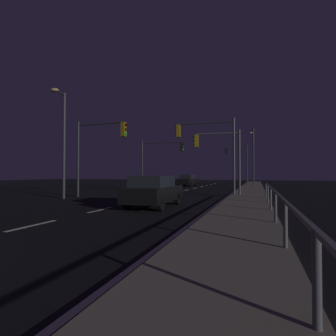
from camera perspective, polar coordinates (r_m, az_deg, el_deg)
ground_plane at (r=20.66m, az=-1.26°, el=-5.85°), size 112.00×112.00×0.00m
sidewalk_right at (r=19.50m, az=16.50°, el=-5.87°), size 2.54×77.00×0.14m
lane_markings_center at (r=23.98m, az=1.53°, el=-5.20°), size 0.14×50.00×0.01m
lane_edge_line at (r=24.57m, az=13.28°, el=-5.07°), size 0.14×53.00×0.01m
car at (r=13.62m, az=-2.99°, el=-4.77°), size 1.90×4.43×1.57m
car_oncoming at (r=36.61m, az=4.06°, el=-2.56°), size 2.03×4.48×1.57m
traffic_light_overhead_east at (r=20.67m, az=10.49°, el=3.92°), size 3.48×0.54×4.80m
traffic_light_near_right at (r=29.64m, az=-1.68°, el=2.91°), size 4.88×0.34×5.33m
traffic_light_mid_left at (r=20.92m, az=8.39°, el=5.64°), size 4.58×0.34×5.67m
traffic_light_mid_right at (r=19.84m, az=-14.42°, el=5.14°), size 4.09×0.40×5.46m
traffic_light_far_center at (r=40.01m, az=14.42°, el=2.16°), size 3.11×0.55×5.58m
street_lamp_far_end at (r=36.92m, az=17.40°, el=3.40°), size 0.80×2.32×7.39m
street_lamp_across_street at (r=19.27m, az=-21.30°, el=6.57°), size 0.76×1.68×7.07m
barrier_fence at (r=9.20m, az=21.65°, el=-6.02°), size 0.09×18.54×0.98m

